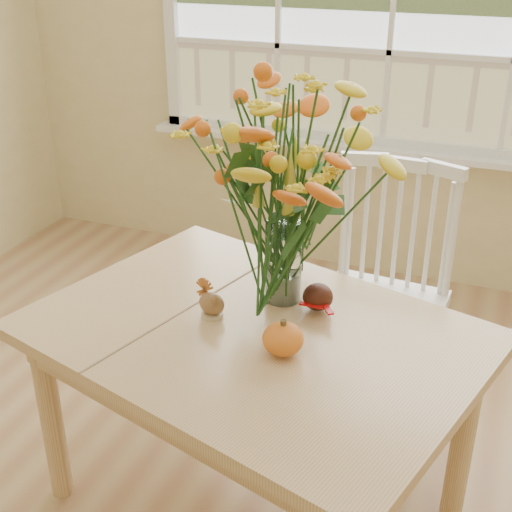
% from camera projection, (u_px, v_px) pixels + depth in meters
% --- Properties ---
extents(wall_back, '(4.00, 0.02, 2.70)m').
position_uv_depth(wall_back, '(395.00, 6.00, 3.12)').
color(wall_back, '#D5C588').
rests_on(wall_back, floor).
extents(dining_table, '(1.43, 1.19, 0.66)m').
position_uv_depth(dining_table, '(254.00, 355.00, 1.98)').
color(dining_table, tan).
rests_on(dining_table, floor).
extents(windsor_chair, '(0.46, 0.44, 0.94)m').
position_uv_depth(windsor_chair, '(386.00, 281.00, 2.48)').
color(windsor_chair, white).
rests_on(windsor_chair, floor).
extents(flower_vase, '(0.52, 0.52, 0.62)m').
position_uv_depth(flower_vase, '(285.00, 184.00, 1.93)').
color(flower_vase, white).
rests_on(flower_vase, dining_table).
extents(pumpkin, '(0.11, 0.11, 0.09)m').
position_uv_depth(pumpkin, '(283.00, 340.00, 1.81)').
color(pumpkin, orange).
rests_on(pumpkin, dining_table).
extents(turkey_figurine, '(0.09, 0.08, 0.10)m').
position_uv_depth(turkey_figurine, '(212.00, 304.00, 1.98)').
color(turkey_figurine, '#CCB78C').
rests_on(turkey_figurine, dining_table).
extents(dark_gourd, '(0.13, 0.12, 0.08)m').
position_uv_depth(dark_gourd, '(318.00, 298.00, 2.01)').
color(dark_gourd, '#38160F').
rests_on(dark_gourd, dining_table).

